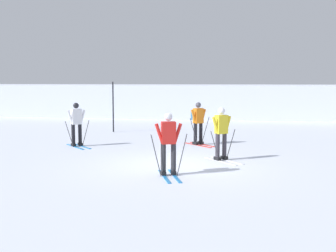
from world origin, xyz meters
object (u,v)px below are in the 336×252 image
(skier_red, at_px, (168,140))
(skier_orange, at_px, (198,121))
(trail_marker_pole, at_px, (113,107))
(skier_white, at_px, (76,123))
(skier_yellow, at_px, (221,132))

(skier_red, bearing_deg, skier_orange, 87.16)
(skier_red, relative_size, trail_marker_pole, 0.68)
(skier_white, bearing_deg, skier_yellow, -19.52)
(skier_white, distance_m, trail_marker_pole, 4.77)
(skier_white, bearing_deg, skier_orange, 14.60)
(skier_orange, relative_size, trail_marker_pole, 0.68)
(skier_red, xyz_separation_m, skier_yellow, (1.34, 2.41, -0.04))
(skier_orange, height_order, trail_marker_pole, trail_marker_pole)
(skier_yellow, bearing_deg, skier_red, -119.02)
(skier_red, bearing_deg, skier_white, 134.52)
(skier_orange, distance_m, trail_marker_pole, 5.80)
(skier_red, xyz_separation_m, skier_orange, (0.28, 5.64, -0.00))
(skier_white, relative_size, skier_red, 1.00)
(skier_white, distance_m, skier_yellow, 6.05)
(skier_red, relative_size, skier_yellow, 1.00)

